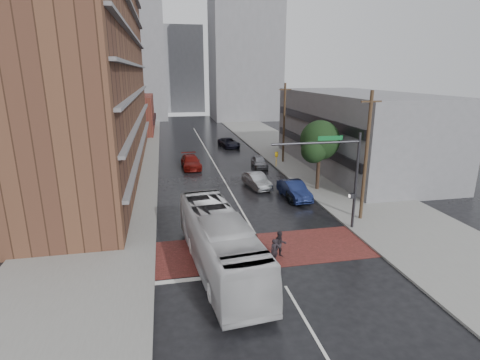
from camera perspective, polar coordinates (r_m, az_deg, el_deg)
ground at (r=24.67m, az=4.00°, el=-11.03°), size 160.00×160.00×0.00m
crosswalk at (r=25.09m, az=3.69°, el=-10.50°), size 14.00×5.00×0.02m
sidewalk_west at (r=47.78m, az=-17.73°, el=1.80°), size 9.00×90.00×0.15m
sidewalk_east at (r=50.59m, az=9.11°, el=3.14°), size 9.00×90.00×0.15m
apartment_block at (r=45.92m, az=-22.67°, el=18.37°), size 10.00×44.00×28.00m
storefront_west at (r=75.77m, az=-16.16°, el=9.60°), size 8.00×16.00×7.00m
building_east at (r=47.37m, az=17.19°, el=7.20°), size 11.00×26.00×9.00m
distant_tower_west at (r=99.57m, az=-16.90°, el=18.17°), size 18.00×16.00×32.00m
distant_tower_east at (r=95.50m, az=0.72°, el=20.14°), size 16.00×14.00×36.00m
distant_tower_center at (r=116.29m, az=-8.84°, el=16.27°), size 12.00×10.00×24.00m
street_tree at (r=36.78m, az=12.06°, el=5.56°), size 4.20×4.10×6.90m
signal_mast at (r=27.22m, az=14.74°, el=1.74°), size 6.50×0.30×7.20m
utility_pole_near at (r=29.80m, az=18.67°, el=3.44°), size 1.60×0.26×10.00m
utility_pole_far at (r=47.89m, az=6.73°, el=8.66°), size 1.60×0.26×10.00m
transit_bus at (r=22.16m, az=-3.11°, el=-9.46°), size 4.02×12.29×3.36m
pedestrian_a at (r=23.41m, az=5.26°, el=-10.63°), size 0.60×0.46×1.46m
pedestrian_b at (r=23.89m, az=6.12°, el=-9.73°), size 0.87×0.69×1.72m
car_travel_a at (r=32.36m, az=-4.49°, el=-3.06°), size 1.85×3.90×1.29m
car_travel_b at (r=37.64m, az=2.56°, el=-0.10°), size 2.32×4.75×1.50m
car_travel_c at (r=45.89m, az=-7.50°, el=2.77°), size 2.38×5.39×1.54m
suv_travel at (r=58.40m, az=-1.71°, el=5.71°), size 3.15×5.49×1.44m
car_parked_near at (r=34.75m, az=8.26°, el=-1.54°), size 2.01×5.02×1.62m
car_parked_mid at (r=34.79m, az=8.20°, el=-1.81°), size 2.04×4.49×1.27m
car_parked_far at (r=46.01m, az=2.96°, el=2.82°), size 1.89×4.18×1.39m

